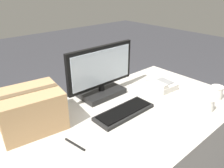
{
  "coord_description": "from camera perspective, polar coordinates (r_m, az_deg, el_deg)",
  "views": [
    {
      "loc": [
        -0.78,
        -0.82,
        1.51
      ],
      "look_at": [
        0.09,
        0.17,
        0.89
      ],
      "focal_mm": 35.0,
      "sensor_mm": 36.0,
      "label": 1
    }
  ],
  "objects": [
    {
      "name": "monitor",
      "position": [
        1.57,
        -2.81,
        2.18
      ],
      "size": [
        0.55,
        0.21,
        0.37
      ],
      "color": "black",
      "rests_on": "office_desk"
    },
    {
      "name": "paper_cup_right",
      "position": [
        1.74,
        25.68,
        -1.98
      ],
      "size": [
        0.09,
        0.09,
        0.1
      ],
      "color": "white",
      "rests_on": "office_desk"
    },
    {
      "name": "office_desk",
      "position": [
        1.61,
        1.59,
        -19.98
      ],
      "size": [
        1.8,
        0.9,
        0.74
      ],
      "color": "beige",
      "rests_on": "ground_plane"
    },
    {
      "name": "desk_phone",
      "position": [
        1.77,
        12.57,
        -0.23
      ],
      "size": [
        0.19,
        0.22,
        0.08
      ],
      "rotation": [
        0.0,
        0.0,
        -0.09
      ],
      "color": "beige",
      "rests_on": "office_desk"
    },
    {
      "name": "cardboard_box",
      "position": [
        1.32,
        -20.53,
        -6.31
      ],
      "size": [
        0.38,
        0.32,
        0.23
      ],
      "rotation": [
        0.0,
        0.0,
        -0.13
      ],
      "color": "tan",
      "rests_on": "office_desk"
    },
    {
      "name": "pen_marker",
      "position": [
        1.19,
        -9.69,
        -15.27
      ],
      "size": [
        0.04,
        0.14,
        0.01
      ],
      "rotation": [
        0.0,
        0.0,
        4.9
      ],
      "color": "black",
      "rests_on": "office_desk"
    },
    {
      "name": "paper_cup_left",
      "position": [
        1.56,
        23.9,
        -4.95
      ],
      "size": [
        0.07,
        0.07,
        0.09
      ],
      "color": "white",
      "rests_on": "office_desk"
    },
    {
      "name": "spoon",
      "position": [
        1.11,
        4.28,
        -18.9
      ],
      "size": [
        0.14,
        0.03,
        0.0
      ],
      "rotation": [
        0.0,
        0.0,
        3.25
      ],
      "color": "silver",
      "rests_on": "office_desk"
    },
    {
      "name": "keyboard",
      "position": [
        1.41,
        3.2,
        -7.26
      ],
      "size": [
        0.41,
        0.16,
        0.03
      ],
      "rotation": [
        0.0,
        0.0,
        0.01
      ],
      "color": "black",
      "rests_on": "office_desk"
    }
  ]
}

